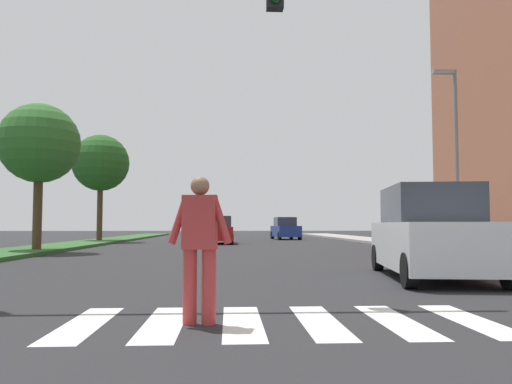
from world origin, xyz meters
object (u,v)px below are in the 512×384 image
Objects in this scene: suv_crossing at (431,234)px; sedan_distant at (285,229)px; sedan_midblock at (218,231)px; sedan_far_horizon at (196,228)px; street_lamp_right at (454,142)px; tree_far at (39,144)px; pedestrian_performer at (200,242)px; tree_distant at (101,163)px.

suv_crossing is 29.44m from sedan_distant.
sedan_midblock is 10.34m from sedan_distant.
sedan_distant is at bearing -57.76° from sedan_far_horizon.
street_lamp_right is at bearing 63.01° from suv_crossing.
tree_far is at bearing 177.68° from street_lamp_right.
pedestrian_performer is 34.62m from sedan_distant.
street_lamp_right is at bearing -68.25° from sedan_far_horizon.
suv_crossing is 1.16× the size of sedan_distant.
suv_crossing is at bearing 46.08° from pedestrian_performer.
sedan_distant is (12.94, 5.98, -4.41)m from tree_distant.
tree_distant is 1.67× the size of sedan_distant.
sedan_far_horizon reaches higher than pedestrian_performer.
tree_far is 1.24× the size of suv_crossing.
street_lamp_right reaches higher than suv_crossing.
street_lamp_right is at bearing 56.66° from pedestrian_performer.
sedan_distant reaches higher than pedestrian_performer.
pedestrian_performer is (8.14, -28.30, -4.27)m from tree_distant.
street_lamp_right is at bearing -2.32° from tree_far.
sedan_distant is (5.11, 8.99, 0.03)m from sedan_midblock.
tree_distant is at bearing 106.04° from pedestrian_performer.
tree_far is 17.22m from street_lamp_right.
sedan_far_horizon is (-2.67, 21.32, 0.03)m from sedan_midblock.
pedestrian_performer is at bearing -73.96° from tree_distant.
sedan_distant is at bearing 56.86° from tree_far.
suv_crossing is (-5.06, -9.94, -3.66)m from street_lamp_right.
tree_distant is 27.06m from suv_crossing.
street_lamp_right is 1.65× the size of sedan_midblock.
tree_far reaches higher than sedan_midblock.
tree_distant reaches higher than sedan_distant.
tree_far is 31.67m from sedan_far_horizon.
sedan_distant is at bearing 104.17° from street_lamp_right.
sedan_midblock is at bearing 90.69° from pedestrian_performer.
sedan_distant is (0.14, 29.44, -0.13)m from suv_crossing.
pedestrian_performer is 46.71m from sedan_far_horizon.
sedan_midblock is (-0.30, 25.30, -0.16)m from pedestrian_performer.
tree_far is 0.86× the size of tree_distant.
sedan_midblock is (7.83, -3.01, -4.43)m from tree_distant.
sedan_far_horizon reaches higher than sedan_midblock.
tree_far is at bearing -123.14° from sedan_distant.
tree_distant is 19.53m from sedan_far_horizon.
street_lamp_right is (17.20, -0.70, 0.13)m from tree_far.
sedan_far_horizon is (5.16, 18.31, -4.40)m from tree_distant.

